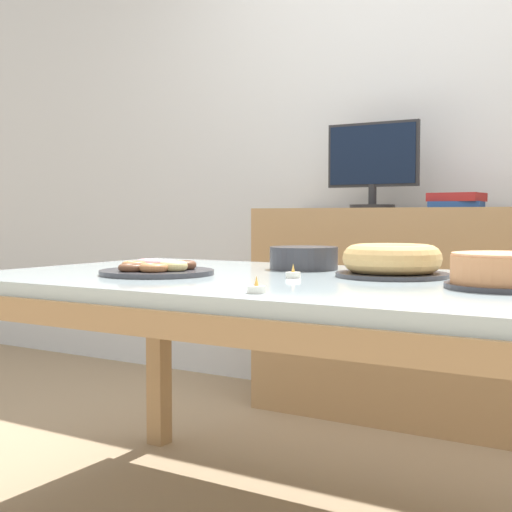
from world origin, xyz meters
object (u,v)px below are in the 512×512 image
at_px(cake_golden_bundt, 392,261).
at_px(tealight_right_edge, 256,289).
at_px(book_stack, 457,200).
at_px(cake_chocolate_round, 504,271).
at_px(plate_stack, 304,258).
at_px(tealight_centre, 293,274).
at_px(computer_monitor, 373,165).
at_px(pastry_platter, 157,270).

bearing_deg(cake_golden_bundt, tealight_right_edge, -100.54).
bearing_deg(book_stack, cake_chocolate_round, -69.59).
relative_size(plate_stack, tealight_centre, 5.25).
bearing_deg(book_stack, tealight_centre, -92.50).
height_order(cake_chocolate_round, plate_stack, cake_chocolate_round).
xyz_separation_m(computer_monitor, tealight_centre, (0.32, -1.31, -0.38)).
relative_size(computer_monitor, book_stack, 1.88).
distance_m(computer_monitor, pastry_platter, 1.47).
relative_size(computer_monitor, cake_golden_bundt, 1.40).
bearing_deg(tealight_centre, pastry_platter, -163.65).
bearing_deg(plate_stack, cake_golden_bundt, -19.28).
distance_m(cake_golden_bundt, pastry_platter, 0.65).
xyz_separation_m(pastry_platter, plate_stack, (0.26, 0.39, 0.02)).
height_order(book_stack, pastry_platter, book_stack).
xyz_separation_m(book_stack, pastry_platter, (-0.43, -1.42, -0.21)).
relative_size(computer_monitor, tealight_right_edge, 10.60).
bearing_deg(plate_stack, pastry_platter, -123.27).
height_order(computer_monitor, cake_golden_bundt, computer_monitor).
distance_m(cake_golden_bundt, tealight_centre, 0.27).
distance_m(computer_monitor, tealight_right_edge, 1.77).
xyz_separation_m(cake_golden_bundt, tealight_right_edge, (-0.10, -0.54, -0.03)).
bearing_deg(cake_golden_bundt, pastry_platter, -154.78).
height_order(cake_chocolate_round, tealight_centre, cake_chocolate_round).
xyz_separation_m(book_stack, tealight_right_edge, (0.06, -1.68, -0.22)).
height_order(plate_stack, tealight_right_edge, plate_stack).
bearing_deg(pastry_platter, tealight_centre, 16.35).
height_order(cake_golden_bundt, tealight_centre, cake_golden_bundt).
distance_m(cake_chocolate_round, tealight_centre, 0.54).
height_order(computer_monitor, tealight_centre, computer_monitor).
height_order(computer_monitor, tealight_right_edge, computer_monitor).
xyz_separation_m(cake_chocolate_round, cake_golden_bundt, (-0.33, 0.16, 0.00)).
xyz_separation_m(cake_chocolate_round, tealight_right_edge, (-0.43, -0.38, -0.03)).
relative_size(computer_monitor, tealight_centre, 10.60).
bearing_deg(cake_golden_bundt, computer_monitor, 114.96).
bearing_deg(book_stack, plate_stack, -99.66).
bearing_deg(tealight_right_edge, cake_golden_bundt, 79.46).
relative_size(cake_chocolate_round, cake_golden_bundt, 0.88).
bearing_deg(tealight_centre, computer_monitor, 103.68).
height_order(book_stack, tealight_right_edge, book_stack).
xyz_separation_m(pastry_platter, tealight_right_edge, (0.49, -0.26, -0.00)).
bearing_deg(tealight_right_edge, plate_stack, 109.50).
distance_m(cake_chocolate_round, tealight_right_edge, 0.57).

